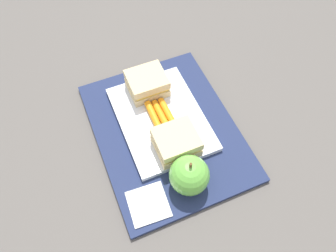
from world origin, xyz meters
name	(u,v)px	position (x,y,z in m)	size (l,w,h in m)	color
ground_plane	(166,132)	(0.00, 0.00, 0.00)	(2.40, 2.40, 0.00)	#56514C
lunchbag_mat	(166,131)	(0.00, 0.00, 0.01)	(0.36, 0.28, 0.01)	navy
food_tray	(161,119)	(-0.03, 0.00, 0.02)	(0.23, 0.17, 0.01)	white
sandwich_half_left	(147,83)	(-0.10, 0.00, 0.04)	(0.07, 0.08, 0.04)	#DBC189
sandwich_half_right	(176,142)	(0.05, 0.00, 0.04)	(0.07, 0.08, 0.04)	#DBC189
carrot_sticks_bundle	(161,115)	(-0.03, 0.00, 0.03)	(0.08, 0.04, 0.02)	orange
apple	(189,175)	(0.13, -0.01, 0.05)	(0.07, 0.07, 0.08)	#66B742
paper_napkin	(148,204)	(0.14, -0.09, 0.01)	(0.07, 0.07, 0.00)	white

